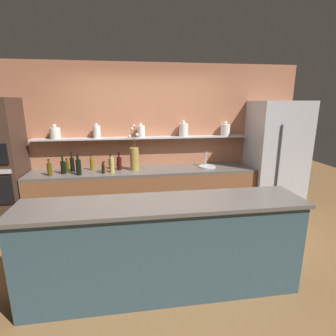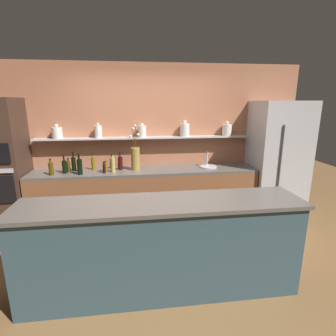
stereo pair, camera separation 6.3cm
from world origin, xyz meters
TOP-DOWN VIEW (x-y plane):
  - ground_plane at (0.00, 0.00)m, footprint 12.00×12.00m
  - back_wall_unit at (-0.00, 1.60)m, footprint 5.20×0.28m
  - back_counter_unit at (-0.09, 1.24)m, footprint 3.60×0.62m
  - island_counter at (0.00, -0.45)m, footprint 2.89×0.61m
  - refrigerator at (2.17, 1.20)m, footprint 0.87×0.73m
  - flower_vase at (-0.24, 1.24)m, footprint 0.16×0.17m
  - sink_fixture at (0.97, 1.25)m, footprint 0.28×0.28m
  - bottle_oil_0 at (-0.91, 1.34)m, footprint 0.06×0.06m
  - bottle_spirit_1 at (-0.59, 1.14)m, footprint 0.07×0.07m
  - bottle_wine_2 at (-1.21, 1.31)m, footprint 0.07×0.07m
  - bottle_sauce_3 at (-0.71, 1.18)m, footprint 0.06×0.06m
  - bottle_sauce_4 at (-0.72, 1.11)m, footprint 0.05×0.05m
  - bottle_wine_5 at (-1.32, 1.18)m, footprint 0.07×0.07m
  - bottle_wine_6 at (-0.48, 1.29)m, footprint 0.07×0.07m
  - bottle_oil_7 at (-1.12, 1.26)m, footprint 0.06×0.06m
  - bottle_wine_8 at (-1.07, 1.07)m, footprint 0.08×0.08m
  - bottle_oil_9 at (-1.28, 1.25)m, footprint 0.06×0.06m
  - bottle_oil_10 at (-0.62, 1.38)m, footprint 0.07×0.07m
  - bottle_oil_11 at (-1.49, 1.09)m, footprint 0.07×0.07m

SIDE VIEW (x-z plane):
  - ground_plane at x=0.00m, z-range 0.00..0.00m
  - back_counter_unit at x=-0.09m, z-range 0.00..0.92m
  - island_counter at x=0.00m, z-range 0.00..1.02m
  - sink_fixture at x=0.97m, z-range 0.82..1.07m
  - bottle_sauce_3 at x=-0.71m, z-range 0.90..1.08m
  - bottle_sauce_4 at x=-0.72m, z-range 0.91..1.09m
  - refrigerator at x=2.17m, z-range 0.00..2.00m
  - bottle_oil_9 at x=-1.28m, z-range 0.90..1.12m
  - bottle_oil_10 at x=-0.62m, z-range 0.90..1.13m
  - bottle_oil_7 at x=-1.12m, z-range 0.90..1.14m
  - bottle_oil_11 at x=-1.49m, z-range 0.89..1.15m
  - bottle_oil_0 at x=-0.91m, z-range 0.90..1.15m
  - bottle_wine_5 at x=-1.32m, z-range 0.88..1.17m
  - bottle_wine_6 at x=-0.48m, z-range 0.88..1.18m
  - bottle_wine_2 at x=-1.21m, z-range 0.88..1.19m
  - bottle_spirit_1 at x=-0.59m, z-range 0.90..1.18m
  - bottle_wine_8 at x=-1.07m, z-range 0.88..1.21m
  - flower_vase at x=-0.24m, z-range 0.76..1.48m
  - back_wall_unit at x=0.00m, z-range 0.00..2.60m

